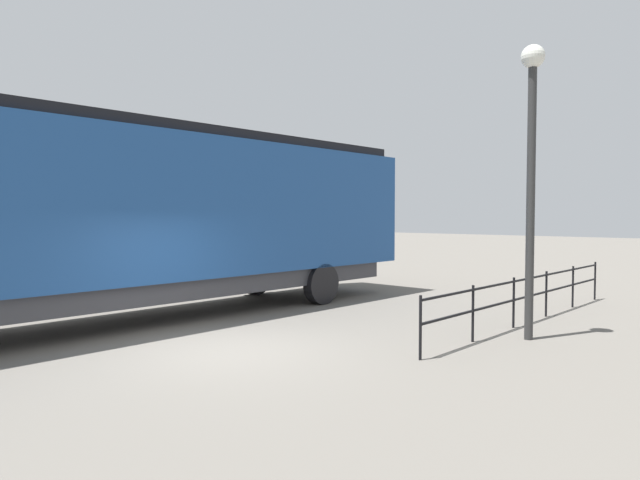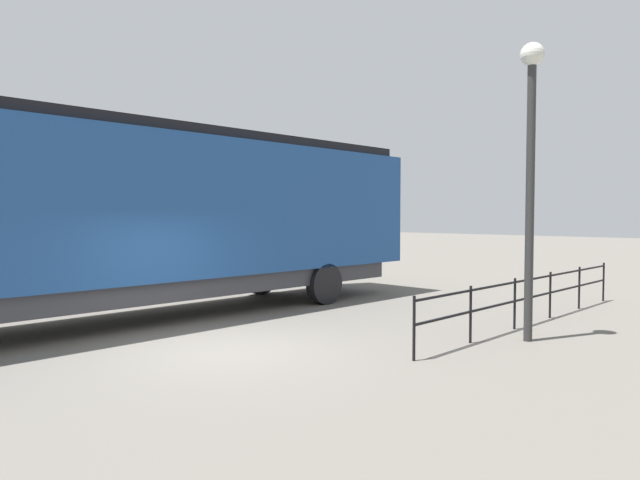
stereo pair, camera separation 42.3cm
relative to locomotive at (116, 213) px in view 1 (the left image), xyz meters
The scene contains 4 objects.
ground_plane 4.37m from the locomotive, ahead, with size 120.00×120.00×0.00m, color #666059.
locomotive is the anchor object (origin of this frame).
lamp_post 8.68m from the locomotive, 32.54° to the left, with size 0.44×0.44×5.61m.
platform_fence 9.33m from the locomotive, 44.45° to the left, with size 0.05×9.13×1.08m.
Camera 1 is at (7.95, -6.10, 2.39)m, focal length 31.67 mm.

